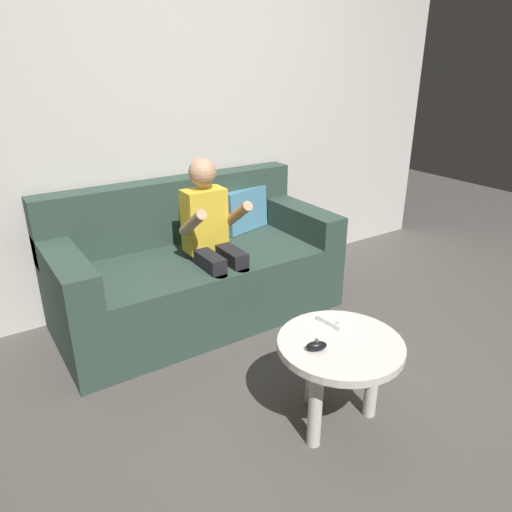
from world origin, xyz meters
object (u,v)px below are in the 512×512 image
Objects in this scene: couch at (196,270)px; coffee_table at (338,357)px; game_remote_white_near_edge at (331,322)px; person_seated_on_couch at (212,236)px; nunchuk_black at (316,346)px.

couch is 1.26m from coffee_table.
couch is 1.15m from game_remote_white_near_edge.
couch is 1.69× the size of person_seated_on_couch.
person_seated_on_couch is 1.88× the size of coffee_table.
couch is 0.34m from person_seated_on_couch.
couch reaches higher than game_remote_white_near_edge.
nunchuk_black is at bearing -147.09° from game_remote_white_near_edge.
coffee_table is 5.45× the size of nunchuk_black.
couch reaches higher than coffee_table.
person_seated_on_couch is 10.27× the size of nunchuk_black.
nunchuk_black is at bearing 178.98° from coffee_table.
person_seated_on_couch is 1.09m from nunchuk_black.
nunchuk_black is (-0.13, 0.00, 0.10)m from coffee_table.
coffee_table is at bearing -1.02° from nunchuk_black.
coffee_table is at bearing -88.71° from person_seated_on_couch.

